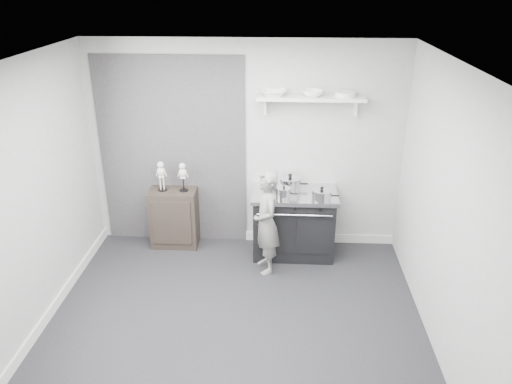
% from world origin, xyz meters
% --- Properties ---
extents(ground, '(4.00, 4.00, 0.00)m').
position_xyz_m(ground, '(0.00, 0.00, 0.00)').
color(ground, black).
rests_on(ground, ground).
extents(room_shell, '(4.02, 3.62, 2.71)m').
position_xyz_m(room_shell, '(-0.09, 0.15, 1.64)').
color(room_shell, '#9D9D9A').
rests_on(room_shell, ground).
extents(wall_shelf, '(1.30, 0.26, 0.24)m').
position_xyz_m(wall_shelf, '(0.80, 1.68, 2.01)').
color(wall_shelf, silver).
rests_on(wall_shelf, room_shell).
extents(stove, '(1.08, 0.67, 0.86)m').
position_xyz_m(stove, '(0.64, 1.48, 0.43)').
color(stove, black).
rests_on(stove, ground).
extents(side_cabinet, '(0.61, 0.36, 0.80)m').
position_xyz_m(side_cabinet, '(-0.95, 1.61, 0.40)').
color(side_cabinet, black).
rests_on(side_cabinet, ground).
extents(child, '(0.44, 0.55, 1.31)m').
position_xyz_m(child, '(0.30, 1.05, 0.65)').
color(child, slate).
rests_on(child, ground).
extents(pot_front_left, '(0.33, 0.24, 0.18)m').
position_xyz_m(pot_front_left, '(0.35, 1.39, 0.93)').
color(pot_front_left, silver).
rests_on(pot_front_left, stove).
extents(pot_back_left, '(0.37, 0.29, 0.21)m').
position_xyz_m(pot_back_left, '(0.58, 1.60, 0.94)').
color(pot_back_left, silver).
rests_on(pot_back_left, stove).
extents(pot_front_right, '(0.33, 0.25, 0.18)m').
position_xyz_m(pot_front_right, '(0.96, 1.27, 0.93)').
color(pot_front_right, silver).
rests_on(pot_front_right, stove).
extents(pot_front_center, '(0.26, 0.17, 0.16)m').
position_xyz_m(pot_front_center, '(0.50, 1.31, 0.93)').
color(pot_front_center, silver).
rests_on(pot_front_center, stove).
extents(skeleton_full, '(0.13, 0.08, 0.46)m').
position_xyz_m(skeleton_full, '(-1.08, 1.61, 1.03)').
color(skeleton_full, beige).
rests_on(skeleton_full, side_cabinet).
extents(skeleton_torso, '(0.12, 0.08, 0.44)m').
position_xyz_m(skeleton_torso, '(-0.80, 1.61, 1.02)').
color(skeleton_torso, beige).
rests_on(skeleton_torso, side_cabinet).
extents(bowl_large, '(0.31, 0.31, 0.08)m').
position_xyz_m(bowl_large, '(0.36, 1.67, 2.08)').
color(bowl_large, white).
rests_on(bowl_large, wall_shelf).
extents(bowl_small, '(0.24, 0.24, 0.08)m').
position_xyz_m(bowl_small, '(0.82, 1.67, 2.08)').
color(bowl_small, white).
rests_on(bowl_small, wall_shelf).
extents(plate_stack, '(0.24, 0.24, 0.06)m').
position_xyz_m(plate_stack, '(1.20, 1.67, 2.07)').
color(plate_stack, silver).
rests_on(plate_stack, wall_shelf).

